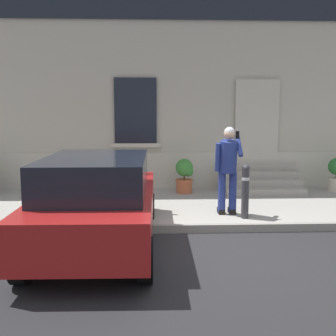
# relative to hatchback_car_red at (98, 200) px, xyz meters

# --- Properties ---
(ground_plane) EXTENTS (80.00, 80.00, 0.00)m
(ground_plane) POSITION_rel_hatchback_car_red_xyz_m (1.73, -0.16, -0.79)
(ground_plane) COLOR #232326
(sidewalk) EXTENTS (24.00, 3.60, 0.15)m
(sidewalk) POSITION_rel_hatchback_car_red_xyz_m (1.73, 2.64, -0.71)
(sidewalk) COLOR #99968E
(sidewalk) RESTS_ON ground
(curb_edge) EXTENTS (24.00, 0.12, 0.15)m
(curb_edge) POSITION_rel_hatchback_car_red_xyz_m (1.73, 0.78, -0.71)
(curb_edge) COLOR gray
(curb_edge) RESTS_ON ground
(building_facade) EXTENTS (24.00, 1.52, 7.50)m
(building_facade) POSITION_rel_hatchback_car_red_xyz_m (1.74, 5.13, 2.94)
(building_facade) COLOR #B2AD9E
(building_facade) RESTS_ON ground
(entrance_stoop) EXTENTS (1.99, 1.28, 0.64)m
(entrance_stoop) POSITION_rel_hatchback_car_red_xyz_m (3.66, 3.96, -0.40)
(entrance_stoop) COLOR #9E998E
(entrance_stoop) RESTS_ON sidewalk
(hatchback_car_red) EXTENTS (1.84, 4.09, 1.50)m
(hatchback_car_red) POSITION_rel_hatchback_car_red_xyz_m (0.00, 0.00, 0.00)
(hatchback_car_red) COLOR maroon
(hatchback_car_red) RESTS_ON ground
(bollard_near_person) EXTENTS (0.15, 0.15, 1.04)m
(bollard_near_person) POSITION_rel_hatchback_car_red_xyz_m (2.66, 1.19, -0.08)
(bollard_near_person) COLOR #333338
(bollard_near_person) RESTS_ON sidewalk
(person_on_phone) EXTENTS (0.51, 0.49, 1.75)m
(person_on_phone) POSITION_rel_hatchback_car_red_xyz_m (2.37, 1.48, 0.36)
(person_on_phone) COLOR navy
(person_on_phone) RESTS_ON sidewalk
(planter_olive) EXTENTS (0.44, 0.44, 0.86)m
(planter_olive) POSITION_rel_hatchback_car_red_xyz_m (-0.72, 4.05, -0.18)
(planter_olive) COLOR #606B38
(planter_olive) RESTS_ON sidewalk
(planter_terracotta) EXTENTS (0.44, 0.44, 0.86)m
(planter_terracotta) POSITION_rel_hatchback_car_red_xyz_m (1.70, 3.72, -0.18)
(planter_terracotta) COLOR #B25B38
(planter_terracotta) RESTS_ON sidewalk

